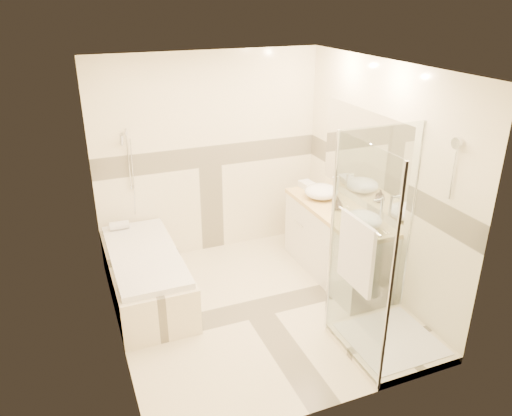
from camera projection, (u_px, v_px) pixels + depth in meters
name	position (u px, v px, depth m)	size (l,w,h in m)	color
room	(261.00, 198.00, 4.84)	(2.82, 3.02, 2.52)	#F8EBC6
bathtub	(146.00, 273.00, 5.38)	(0.75, 1.70, 0.56)	#FEF1CB
vanity	(336.00, 242.00, 5.78)	(0.58, 1.62, 0.85)	white
shower_enclosure	(380.00, 300.00, 4.57)	(0.96, 0.93, 2.04)	#FEF1CB
vessel_sink_near	(321.00, 191.00, 5.89)	(0.40, 0.40, 0.16)	white
vessel_sink_far	(362.00, 220.00, 5.15)	(0.41, 0.41, 0.16)	white
faucet_near	(338.00, 184.00, 5.94)	(0.10, 0.03, 0.25)	silver
faucet_far	(380.00, 209.00, 5.19)	(0.12, 0.03, 0.30)	silver
amenity_bottle_a	(337.00, 203.00, 5.58)	(0.07, 0.07, 0.15)	black
amenity_bottle_b	(338.00, 204.00, 5.57)	(0.11, 0.11, 0.14)	black
folded_towels	(308.00, 185.00, 6.19)	(0.15, 0.24, 0.08)	white
rolled_towel	(119.00, 225.00, 5.77)	(0.10, 0.10, 0.22)	white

